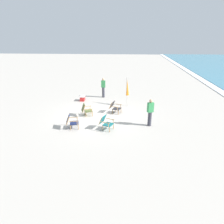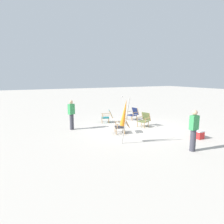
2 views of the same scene
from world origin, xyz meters
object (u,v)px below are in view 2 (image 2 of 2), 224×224
object	(u,v)px
beach_chair_back_left	(133,113)
cooler_box	(198,134)
beach_chair_front_left	(123,125)
person_near_chairs	(71,115)
umbrella_furled_orange	(124,113)
beach_chair_far_center	(108,116)
beach_chair_front_right	(144,119)
person_by_waterline	(194,130)

from	to	relation	value
beach_chair_back_left	cooler_box	bearing A→B (deg)	-175.48
cooler_box	beach_chair_front_left	bearing A→B (deg)	48.37
person_near_chairs	umbrella_furled_orange	bearing A→B (deg)	-159.16
beach_chair_back_left	beach_chair_far_center	bearing A→B (deg)	90.62
beach_chair_back_left	beach_chair_far_center	distance (m)	1.95
cooler_box	umbrella_furled_orange	bearing A→B (deg)	76.40
beach_chair_front_right	beach_chair_far_center	world-z (taller)	beach_chair_front_right
beach_chair_far_center	umbrella_furled_orange	distance (m)	4.34
beach_chair_front_right	person_near_chairs	bearing A→B (deg)	72.51
beach_chair_front_left	person_by_waterline	distance (m)	3.66
beach_chair_far_center	umbrella_furled_orange	size ratio (longest dim) A/B	0.43
beach_chair_far_center	beach_chair_front_right	bearing A→B (deg)	-142.02
beach_chair_front_right	umbrella_furled_orange	world-z (taller)	umbrella_furled_orange
beach_chair_back_left	beach_chair_front_right	world-z (taller)	beach_chair_front_right
beach_chair_front_right	cooler_box	size ratio (longest dim) A/B	1.71
person_near_chairs	cooler_box	xyz separation A→B (m)	(-4.30, -4.86, -0.64)
person_by_waterline	beach_chair_back_left	bearing A→B (deg)	-11.14
beach_chair_front_left	person_by_waterline	bearing A→B (deg)	-161.79
beach_chair_back_left	cooler_box	distance (m)	4.96
beach_chair_back_left	umbrella_furled_orange	size ratio (longest dim) A/B	0.39
beach_chair_back_left	beach_chair_front_left	distance (m)	3.43
beach_chair_front_right	person_near_chairs	size ratio (longest dim) A/B	0.51
umbrella_furled_orange	person_by_waterline	world-z (taller)	umbrella_furled_orange
umbrella_furled_orange	person_by_waterline	distance (m)	2.80
umbrella_furled_orange	person_by_waterline	size ratio (longest dim) A/B	1.28
person_by_waterline	cooler_box	size ratio (longest dim) A/B	3.33
person_by_waterline	person_near_chairs	bearing A→B (deg)	31.57
beach_chair_back_left	beach_chair_front_right	size ratio (longest dim) A/B	0.97
beach_chair_far_center	person_by_waterline	size ratio (longest dim) A/B	0.55
person_by_waterline	cooler_box	xyz separation A→B (m)	(1.05, -1.57, -0.64)
beach_chair_front_right	umbrella_furled_orange	distance (m)	3.57
beach_chair_back_left	person_by_waterline	bearing A→B (deg)	168.86
beach_chair_front_left	cooler_box	xyz separation A→B (m)	(-2.41, -2.71, -0.22)
beach_chair_front_left	beach_chair_front_right	world-z (taller)	beach_chair_front_right
beach_chair_front_left	beach_chair_front_right	size ratio (longest dim) A/B	1.06
beach_chair_back_left	person_by_waterline	distance (m)	6.12
umbrella_furled_orange	beach_chair_front_right	bearing A→B (deg)	-50.75
person_by_waterline	beach_chair_far_center	bearing A→B (deg)	7.35
beach_chair_back_left	person_by_waterline	world-z (taller)	person_by_waterline
umbrella_furled_orange	cooler_box	world-z (taller)	umbrella_furled_orange
beach_chair_front_left	person_near_chairs	distance (m)	2.89
beach_chair_front_left	person_near_chairs	size ratio (longest dim) A/B	0.55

